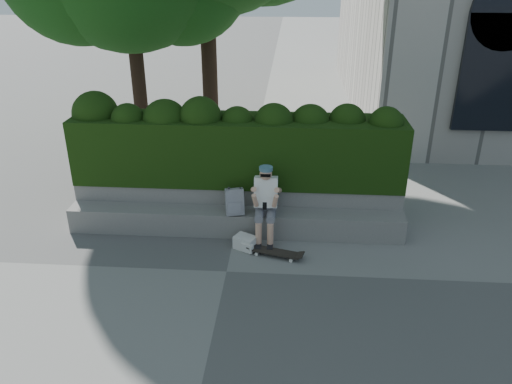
# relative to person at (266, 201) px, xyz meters

# --- Properties ---
(ground) EXTENTS (80.00, 80.00, 0.00)m
(ground) POSITION_rel_person_xyz_m (-0.56, -1.07, -0.75)
(ground) COLOR slate
(ground) RESTS_ON ground
(bench_ledge) EXTENTS (6.00, 0.45, 0.45)m
(bench_ledge) POSITION_rel_person_xyz_m (-0.56, 0.18, -0.53)
(bench_ledge) COLOR gray
(bench_ledge) RESTS_ON ground
(planter_wall) EXTENTS (6.00, 0.50, 0.75)m
(planter_wall) POSITION_rel_person_xyz_m (-0.56, 0.66, -0.38)
(planter_wall) COLOR gray
(planter_wall) RESTS_ON ground
(hedge) EXTENTS (6.00, 1.00, 1.20)m
(hedge) POSITION_rel_person_xyz_m (-0.56, 0.88, 0.60)
(hedge) COLOR black
(hedge) RESTS_ON planter_wall
(person) EXTENTS (0.40, 0.76, 1.38)m
(person) POSITION_rel_person_xyz_m (0.00, 0.00, 0.00)
(person) COLOR slate
(person) RESTS_ON ground
(skateboard) EXTENTS (0.88, 0.43, 0.09)m
(skateboard) POSITION_rel_person_xyz_m (0.20, -0.55, -0.68)
(skateboard) COLOR black
(skateboard) RESTS_ON ground
(backpack_plaid) EXTENTS (0.35, 0.24, 0.46)m
(backpack_plaid) POSITION_rel_person_xyz_m (-0.55, 0.08, -0.07)
(backpack_plaid) COLOR #A6A6AA
(backpack_plaid) RESTS_ON bench_ledge
(backpack_ground) EXTENTS (0.43, 0.39, 0.23)m
(backpack_ground) POSITION_rel_person_xyz_m (-0.33, -0.33, -0.64)
(backpack_ground) COLOR silver
(backpack_ground) RESTS_ON ground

